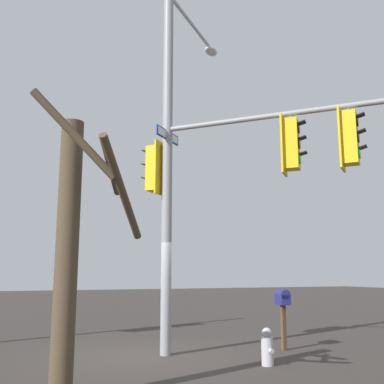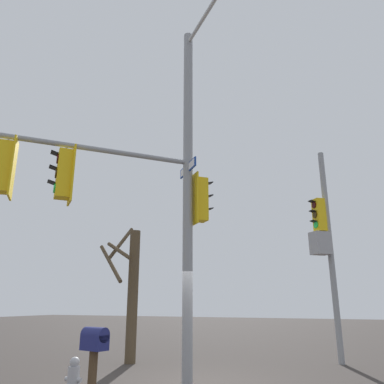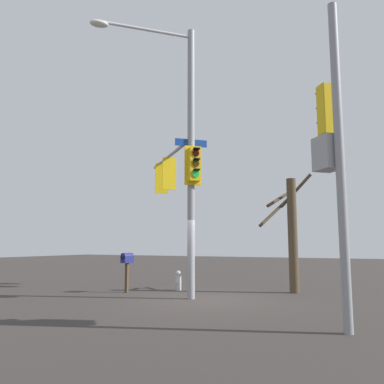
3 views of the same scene
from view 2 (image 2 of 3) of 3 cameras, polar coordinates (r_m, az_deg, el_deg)
main_signal_pole_assembly at (r=9.09m, az=-6.58°, el=3.27°), size 6.34×4.33×9.08m
secondary_pole_assembly at (r=13.31m, az=19.29°, el=-6.84°), size 0.73×0.72×6.88m
fire_hydrant at (r=8.86m, az=-17.40°, el=-25.05°), size 0.38×0.24×0.73m
mailbox at (r=6.85m, az=-14.48°, el=-21.57°), size 0.48×0.32×1.41m
bare_tree_behind_pole at (r=12.77m, az=-9.22°, el=-14.15°), size 1.58×1.90×4.37m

